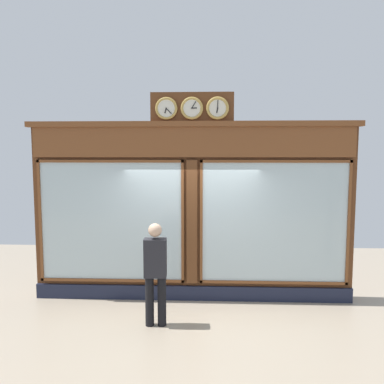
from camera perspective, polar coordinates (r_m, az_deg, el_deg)
shop_facade at (r=7.28m, az=0.04°, el=-2.79°), size 6.15×0.42×3.91m
pedestrian at (r=6.30m, az=-5.49°, el=-11.50°), size 0.37×0.24×1.69m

